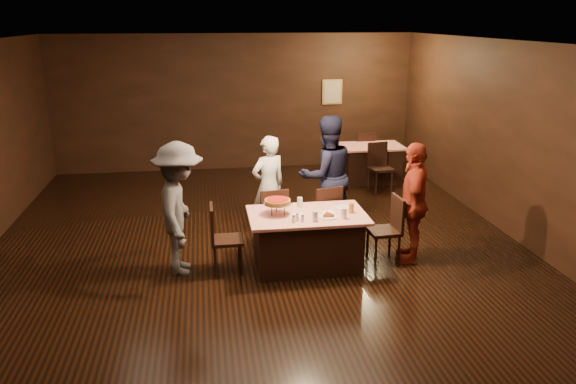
# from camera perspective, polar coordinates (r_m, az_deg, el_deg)

# --- Properties ---
(room) EXTENTS (10.00, 10.04, 3.02)m
(room) POSITION_cam_1_polar(r_m,az_deg,el_deg) (7.73, -3.09, 8.44)
(room) COLOR black
(room) RESTS_ON ground
(main_table) EXTENTS (1.60, 1.00, 0.77)m
(main_table) POSITION_cam_1_polar(r_m,az_deg,el_deg) (7.78, 1.93, -4.91)
(main_table) COLOR #B5180C
(main_table) RESTS_ON ground
(back_table) EXTENTS (1.30, 0.90, 0.77)m
(back_table) POSITION_cam_1_polar(r_m,az_deg,el_deg) (11.96, 8.38, 2.91)
(back_table) COLOR red
(back_table) RESTS_ON ground
(chair_far_left) EXTENTS (0.48, 0.48, 0.95)m
(chair_far_left) POSITION_cam_1_polar(r_m,az_deg,el_deg) (8.38, -1.70, -2.57)
(chair_far_left) COLOR black
(chair_far_left) RESTS_ON ground
(chair_far_right) EXTENTS (0.50, 0.50, 0.95)m
(chair_far_right) POSITION_cam_1_polar(r_m,az_deg,el_deg) (8.51, 3.66, -2.29)
(chair_far_right) COLOR black
(chair_far_right) RESTS_ON ground
(chair_end_left) EXTENTS (0.42, 0.42, 0.95)m
(chair_end_left) POSITION_cam_1_polar(r_m,az_deg,el_deg) (7.63, -6.23, -4.73)
(chair_end_left) COLOR black
(chair_end_left) RESTS_ON ground
(chair_end_right) EXTENTS (0.44, 0.44, 0.95)m
(chair_end_right) POSITION_cam_1_polar(r_m,az_deg,el_deg) (8.01, 9.71, -3.79)
(chair_end_right) COLOR black
(chair_end_right) RESTS_ON ground
(chair_back_near) EXTENTS (0.48, 0.48, 0.95)m
(chair_back_near) POSITION_cam_1_polar(r_m,az_deg,el_deg) (11.29, 9.42, 2.47)
(chair_back_near) COLOR black
(chair_back_near) RESTS_ON ground
(chair_back_far) EXTENTS (0.44, 0.44, 0.95)m
(chair_back_far) POSITION_cam_1_polar(r_m,az_deg,el_deg) (12.50, 7.60, 3.99)
(chair_back_far) COLOR black
(chair_back_far) RESTS_ON ground
(diner_white_jacket) EXTENTS (0.69, 0.59, 1.60)m
(diner_white_jacket) POSITION_cam_1_polar(r_m,az_deg,el_deg) (8.81, -1.99, 0.63)
(diner_white_jacket) COLOR white
(diner_white_jacket) RESTS_ON ground
(diner_navy_hoodie) EXTENTS (1.07, 0.92, 1.90)m
(diner_navy_hoodie) POSITION_cam_1_polar(r_m,az_deg,el_deg) (8.82, 3.93, 1.66)
(diner_navy_hoodie) COLOR black
(diner_navy_hoodie) RESTS_ON ground
(diner_grey_knit) EXTENTS (0.70, 1.18, 1.80)m
(diner_grey_knit) POSITION_cam_1_polar(r_m,az_deg,el_deg) (7.57, -10.97, -1.70)
(diner_grey_knit) COLOR #4E4D51
(diner_grey_knit) RESTS_ON ground
(diner_red_shirt) EXTENTS (0.76, 1.09, 1.72)m
(diner_red_shirt) POSITION_cam_1_polar(r_m,az_deg,el_deg) (8.01, 12.63, -1.06)
(diner_red_shirt) COLOR maroon
(diner_red_shirt) RESTS_ON ground
(pizza_stand) EXTENTS (0.38, 0.38, 0.22)m
(pizza_stand) POSITION_cam_1_polar(r_m,az_deg,el_deg) (7.57, -1.07, -0.97)
(pizza_stand) COLOR black
(pizza_stand) RESTS_ON main_table
(plate_with_slice) EXTENTS (0.25, 0.25, 0.06)m
(plate_with_slice) POSITION_cam_1_polar(r_m,az_deg,el_deg) (7.52, 4.09, -2.41)
(plate_with_slice) COLOR white
(plate_with_slice) RESTS_ON main_table
(plate_empty) EXTENTS (0.25, 0.25, 0.01)m
(plate_empty) POSITION_cam_1_polar(r_m,az_deg,el_deg) (7.90, 5.69, -1.61)
(plate_empty) COLOR white
(plate_empty) RESTS_ON main_table
(glass_front_left) EXTENTS (0.08, 0.08, 0.14)m
(glass_front_left) POSITION_cam_1_polar(r_m,az_deg,el_deg) (7.35, 2.78, -2.48)
(glass_front_left) COLOR silver
(glass_front_left) RESTS_ON main_table
(glass_front_right) EXTENTS (0.08, 0.08, 0.14)m
(glass_front_right) POSITION_cam_1_polar(r_m,az_deg,el_deg) (7.49, 5.71, -2.18)
(glass_front_right) COLOR silver
(glass_front_right) RESTS_ON main_table
(glass_amber) EXTENTS (0.08, 0.08, 0.14)m
(glass_amber) POSITION_cam_1_polar(r_m,az_deg,el_deg) (7.70, 6.42, -1.63)
(glass_amber) COLOR #BF7F26
(glass_amber) RESTS_ON main_table
(glass_back) EXTENTS (0.08, 0.08, 0.14)m
(glass_back) POSITION_cam_1_polar(r_m,az_deg,el_deg) (7.89, 1.21, -1.05)
(glass_back) COLOR silver
(glass_back) RESTS_ON main_table
(condiments) EXTENTS (0.17, 0.10, 0.09)m
(condiments) POSITION_cam_1_polar(r_m,az_deg,el_deg) (7.34, 0.99, -2.68)
(condiments) COLOR silver
(condiments) RESTS_ON main_table
(napkin_center) EXTENTS (0.19, 0.19, 0.01)m
(napkin_center) POSITION_cam_1_polar(r_m,az_deg,el_deg) (7.70, 4.15, -2.10)
(napkin_center) COLOR white
(napkin_center) RESTS_ON main_table
(napkin_left) EXTENTS (0.21, 0.21, 0.01)m
(napkin_left) POSITION_cam_1_polar(r_m,az_deg,el_deg) (7.57, 0.91, -2.40)
(napkin_left) COLOR white
(napkin_left) RESTS_ON main_table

